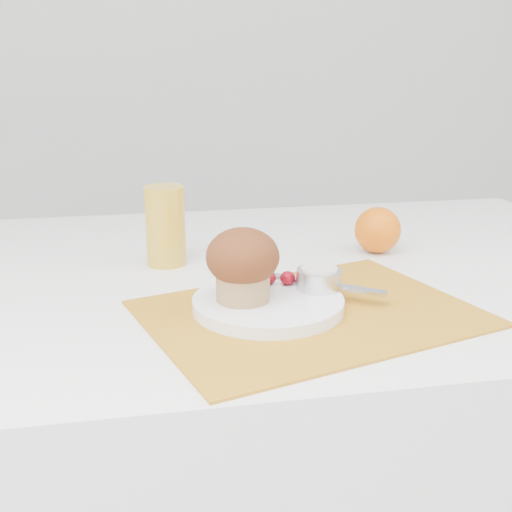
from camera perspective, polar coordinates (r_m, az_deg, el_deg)
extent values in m
cube|color=white|center=(1.17, 2.56, -18.67)|extent=(1.20, 0.80, 0.75)
cube|color=#B87719|center=(0.81, 4.85, -5.10)|extent=(0.47, 0.39, 0.00)
cylinder|color=white|center=(0.81, 1.08, -4.25)|extent=(0.21, 0.21, 0.02)
cylinder|color=silver|center=(0.84, 5.62, -2.05)|extent=(0.08, 0.08, 0.03)
cylinder|color=beige|center=(0.84, 5.65, -1.23)|extent=(0.05, 0.05, 0.01)
ellipsoid|color=#550207|center=(0.86, 1.18, -1.95)|extent=(0.02, 0.02, 0.02)
ellipsoid|color=#5B020A|center=(0.85, 2.83, -1.96)|extent=(0.02, 0.02, 0.02)
cube|color=#B4B6BD|center=(0.86, 5.63, -2.43)|extent=(0.15, 0.12, 0.00)
sphere|color=orange|center=(1.07, 10.76, 2.29)|extent=(0.08, 0.08, 0.08)
cylinder|color=gold|center=(1.00, -8.05, 2.68)|extent=(0.07, 0.07, 0.12)
cylinder|color=tan|center=(0.80, -1.18, -2.70)|extent=(0.07, 0.07, 0.04)
ellipsoid|color=#38170A|center=(0.79, -1.19, -0.06)|extent=(0.09, 0.09, 0.07)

